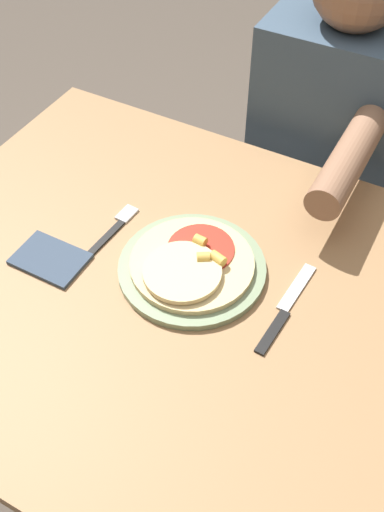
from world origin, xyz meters
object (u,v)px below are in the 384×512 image
(plate, at_px, (192,268))
(knife, at_px, (285,309))
(person_diner, at_px, (328,143))
(pizza, at_px, (191,264))
(dining_table, at_px, (184,327))
(fork, at_px, (113,230))

(plate, distance_m, knife, 0.19)
(knife, height_order, person_diner, person_diner)
(pizza, bearing_deg, plate, 97.15)
(plate, height_order, pizza, pizza)
(dining_table, height_order, knife, knife)
(plate, bearing_deg, fork, 175.13)
(pizza, distance_m, person_diner, 0.59)
(pizza, relative_size, person_diner, 0.19)
(dining_table, distance_m, pizza, 0.15)
(dining_table, xyz_separation_m, knife, (0.18, 0.05, 0.12))
(plate, bearing_deg, person_diner, 83.01)
(plate, distance_m, fork, 0.19)
(dining_table, distance_m, knife, 0.22)
(dining_table, relative_size, pizza, 4.96)
(plate, xyz_separation_m, fork, (-0.19, 0.02, -0.00))
(person_diner, bearing_deg, plate, -96.99)
(plate, height_order, knife, plate)
(fork, xyz_separation_m, person_diner, (0.26, 0.56, -0.07))
(dining_table, xyz_separation_m, pizza, (-0.01, 0.04, 0.14))
(dining_table, bearing_deg, pizza, 99.10)
(knife, bearing_deg, person_diner, 101.35)
(plate, xyz_separation_m, knife, (0.19, -0.00, -0.00))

